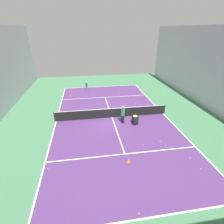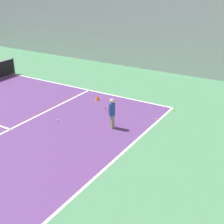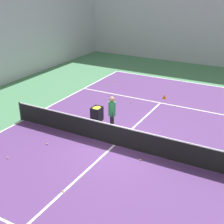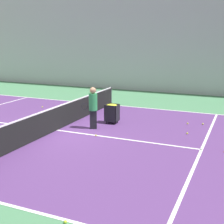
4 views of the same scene
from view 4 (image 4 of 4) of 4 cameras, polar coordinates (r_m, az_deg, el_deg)
name	(u,v)px [view 4 (image 4 of 4)]	position (r m, az deg, el deg)	size (l,w,h in m)	color
ground_plane	(57,130)	(13.29, -10.03, -3.31)	(36.30, 36.30, 0.00)	#477F56
court_playing_area	(57,130)	(13.29, -10.03, -3.31)	(11.13, 21.44, 0.00)	#563370
line_sideline_left	(110,105)	(18.04, -0.34, 1.33)	(0.10, 21.44, 0.00)	white
line_service_far	(202,150)	(11.30, 16.05, -6.62)	(11.13, 0.10, 0.00)	white
line_centre_service	(57,130)	(13.29, -10.03, -3.29)	(0.10, 11.79, 0.00)	white
hall_enclosure_left	(141,30)	(22.79, 5.39, 14.69)	(0.15, 32.60, 8.63)	silver
tennis_net	(56,118)	(13.15, -10.12, -1.10)	(11.43, 0.10, 1.02)	#2D2D33
coach_at_net	(93,105)	(13.10, -3.49, 1.26)	(0.49, 0.68, 1.79)	black
ball_cart	(112,110)	(14.01, 0.00, 0.39)	(0.48, 0.57, 0.89)	black
tennis_ball_4	(20,138)	(12.44, -16.43, -4.65)	(0.07, 0.07, 0.07)	yellow
tennis_ball_7	(187,133)	(12.92, 13.59, -3.80)	(0.07, 0.07, 0.07)	yellow
tennis_ball_8	(65,222)	(6.96, -8.52, -19.22)	(0.07, 0.07, 0.07)	yellow
tennis_ball_9	(203,124)	(14.49, 16.28, -2.10)	(0.07, 0.07, 0.07)	yellow
tennis_ball_13	(188,123)	(14.39, 13.66, -2.04)	(0.07, 0.07, 0.07)	yellow
tennis_ball_15	(63,112)	(16.25, -9.00, -0.07)	(0.07, 0.07, 0.07)	yellow
tennis_ball_16	(42,107)	(17.75, -12.62, 0.91)	(0.07, 0.07, 0.07)	yellow
tennis_ball_18	(96,135)	(12.32, -2.96, -4.28)	(0.07, 0.07, 0.07)	yellow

